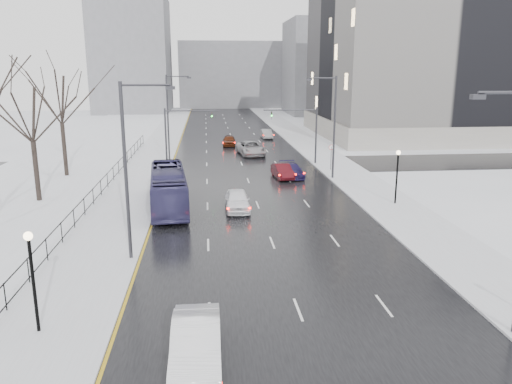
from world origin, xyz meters
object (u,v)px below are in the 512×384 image
object	(u,v)px
mast_signal_left	(175,130)
sedan_center_far	(229,141)
tree_park_d	(40,201)
lamppost_l	(32,267)
tree_park_e	(67,176)
sedan_left_near	(196,344)
streetlight_l_far	(170,113)
lamppost_r_mid	(397,169)
streetlight_l_near	(129,163)
streetlight_r_mid	(332,122)
sedan_center_near	(237,200)
sedan_right_distant	(266,134)
sedan_right_cross	(251,148)
mast_signal_right	(307,129)
no_uturn_sign	(331,150)
bus	(168,188)
sedan_right_near	(282,171)
sedan_right_far	(292,170)

from	to	relation	value
mast_signal_left	sedan_center_far	size ratio (longest dim) A/B	1.49
tree_park_d	lamppost_l	xyz separation A→B (m)	(6.80, -22.00, 2.94)
tree_park_e	sedan_left_near	world-z (taller)	tree_park_e
streetlight_l_far	lamppost_r_mid	size ratio (longest dim) A/B	2.34
mast_signal_left	sedan_center_far	world-z (taller)	mast_signal_left
sedan_center_far	tree_park_d	bearing A→B (deg)	-117.11
streetlight_l_near	mast_signal_left	distance (m)	28.05
lamppost_l	streetlight_r_mid	bearing A→B (deg)	55.61
sedan_center_near	sedan_right_distant	xyz separation A→B (m)	(7.12, 40.43, -0.08)
lamppost_l	mast_signal_left	distance (m)	36.20
sedan_right_cross	sedan_right_distant	size ratio (longest dim) A/B	1.44
tree_park_e	streetlight_l_far	xyz separation A→B (m)	(10.03, 8.00, 5.62)
mast_signal_right	sedan_center_far	distance (m)	17.29
no_uturn_sign	sedan_center_far	xyz separation A→B (m)	(-9.98, 18.90, -1.52)
bus	lamppost_l	bearing A→B (deg)	-107.10
tree_park_d	mast_signal_left	bearing A→B (deg)	53.20
sedan_center_far	sedan_right_distant	bearing A→B (deg)	52.60
tree_park_e	mast_signal_left	size ratio (longest dim) A/B	2.08
sedan_right_distant	streetlight_r_mid	bearing A→B (deg)	-87.54
streetlight_r_mid	mast_signal_right	bearing A→B (deg)	96.00
lamppost_r_mid	sedan_right_near	distance (m)	13.33
mast_signal_left	sedan_center_far	xyz separation A→B (m)	(6.54, 14.91, -3.32)
sedan_left_near	sedan_right_far	distance (m)	33.39
tree_park_e	streetlight_l_near	world-z (taller)	streetlight_l_near
mast_signal_right	sedan_center_far	xyz separation A→B (m)	(-8.11, 14.91, -3.32)
streetlight_l_far	sedan_right_near	xyz separation A→B (m)	(11.67, -11.20, -4.87)
streetlight_l_far	mast_signal_right	world-z (taller)	streetlight_l_far
lamppost_r_mid	sedan_right_far	world-z (taller)	lamppost_r_mid
no_uturn_sign	sedan_right_cross	bearing A→B (deg)	124.97
tree_park_d	lamppost_r_mid	size ratio (longest dim) A/B	2.92
tree_park_d	sedan_right_distant	xyz separation A→B (m)	(23.21, 36.09, 0.75)
streetlight_l_near	mast_signal_right	bearing A→B (deg)	61.04
mast_signal_right	sedan_center_far	world-z (taller)	mast_signal_right
streetlight_r_mid	sedan_center_near	xyz separation A→B (m)	(-9.87, -10.33, -4.79)
sedan_left_near	sedan_right_near	xyz separation A→B (m)	(8.00, 31.68, -0.13)
no_uturn_sign	sedan_right_distant	world-z (taller)	no_uturn_sign
sedan_center_near	lamppost_l	bearing A→B (deg)	-117.04
sedan_right_cross	sedan_right_far	bearing A→B (deg)	-85.90
sedan_right_distant	sedan_center_near	bearing A→B (deg)	-102.75
streetlight_l_near	sedan_right_far	world-z (taller)	streetlight_l_near
streetlight_l_near	sedan_left_near	size ratio (longest dim) A/B	1.96
tree_park_d	sedan_right_distant	size ratio (longest dim) A/B	2.90
tree_park_d	streetlight_l_near	xyz separation A→B (m)	(9.63, -14.00, 5.62)
sedan_right_far	mast_signal_left	bearing A→B (deg)	146.45
sedan_right_distant	sedan_right_cross	bearing A→B (deg)	-106.84
streetlight_r_mid	sedan_right_distant	size ratio (longest dim) A/B	2.32
sedan_right_distant	mast_signal_right	bearing A→B (deg)	-87.83
mast_signal_left	sedan_center_near	size ratio (longest dim) A/B	1.41
streetlight_l_far	sedan_left_near	bearing A→B (deg)	-85.11
sedan_center_near	sedan_right_distant	bearing A→B (deg)	80.74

